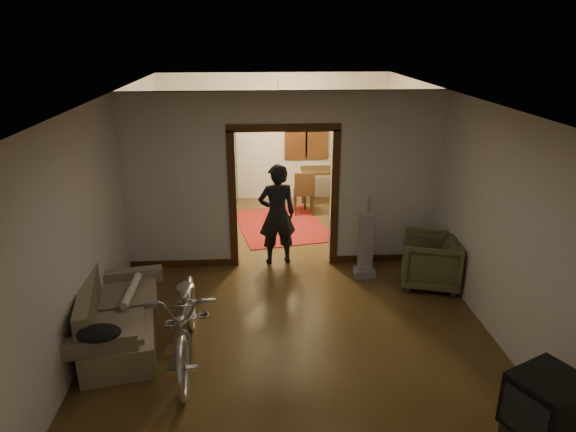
{
  "coord_description": "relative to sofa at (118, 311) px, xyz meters",
  "views": [
    {
      "loc": [
        -0.43,
        -7.01,
        3.64
      ],
      "look_at": [
        0.0,
        -0.3,
        1.2
      ],
      "focal_mm": 32.0,
      "sensor_mm": 36.0,
      "label": 1
    }
  ],
  "objects": [
    {
      "name": "floor",
      "position": [
        2.15,
        1.4,
        -0.41
      ],
      "size": [
        5.0,
        8.5,
        0.01
      ],
      "primitive_type": "cube",
      "color": "#3B2A13",
      "rests_on": "ground"
    },
    {
      "name": "ceiling",
      "position": [
        2.15,
        1.4,
        2.39
      ],
      "size": [
        5.0,
        8.5,
        0.01
      ],
      "primitive_type": "cube",
      "color": "white",
      "rests_on": "floor"
    },
    {
      "name": "wall_back",
      "position": [
        2.15,
        5.65,
        0.99
      ],
      "size": [
        5.0,
        0.02,
        2.8
      ],
      "primitive_type": "cube",
      "color": "beige",
      "rests_on": "floor"
    },
    {
      "name": "wall_left",
      "position": [
        -0.35,
        1.4,
        0.99
      ],
      "size": [
        0.02,
        8.5,
        2.8
      ],
      "primitive_type": "cube",
      "color": "beige",
      "rests_on": "floor"
    },
    {
      "name": "wall_right",
      "position": [
        4.65,
        1.4,
        0.99
      ],
      "size": [
        0.02,
        8.5,
        2.8
      ],
      "primitive_type": "cube",
      "color": "beige",
      "rests_on": "floor"
    },
    {
      "name": "partition_wall",
      "position": [
        2.15,
        2.15,
        0.99
      ],
      "size": [
        5.0,
        0.14,
        2.8
      ],
      "primitive_type": "cube",
      "color": "beige",
      "rests_on": "floor"
    },
    {
      "name": "door_casing",
      "position": [
        2.15,
        2.15,
        0.69
      ],
      "size": [
        1.74,
        0.2,
        2.32
      ],
      "primitive_type": "cube",
      "color": "#3B200D",
      "rests_on": "floor"
    },
    {
      "name": "far_window",
      "position": [
        2.85,
        5.61,
        1.14
      ],
      "size": [
        0.98,
        0.06,
        1.28
      ],
      "primitive_type": "cube",
      "color": "black",
      "rests_on": "wall_back"
    },
    {
      "name": "chandelier",
      "position": [
        2.15,
        3.9,
        1.94
      ],
      "size": [
        0.24,
        0.24,
        0.24
      ],
      "primitive_type": "sphere",
      "color": "#FFE0A5",
      "rests_on": "ceiling"
    },
    {
      "name": "light_switch",
      "position": [
        3.2,
        2.07,
        0.84
      ],
      "size": [
        0.08,
        0.01,
        0.12
      ],
      "primitive_type": "cube",
      "color": "silver",
      "rests_on": "partition_wall"
    },
    {
      "name": "sofa",
      "position": [
        0.0,
        0.0,
        0.0
      ],
      "size": [
        1.14,
        1.92,
        0.82
      ],
      "primitive_type": "cube",
      "rotation": [
        0.0,
        0.0,
        0.2
      ],
      "color": "brown",
      "rests_on": "floor"
    },
    {
      "name": "rolled_paper",
      "position": [
        0.1,
        0.3,
        0.12
      ],
      "size": [
        0.1,
        0.83,
        0.1
      ],
      "primitive_type": "cylinder",
      "rotation": [
        1.57,
        0.0,
        0.0
      ],
      "color": "beige",
      "rests_on": "sofa"
    },
    {
      "name": "jacket",
      "position": [
        0.05,
        -0.91,
        0.27
      ],
      "size": [
        0.46,
        0.34,
        0.13
      ],
      "primitive_type": "ellipsoid",
      "color": "black",
      "rests_on": "sofa"
    },
    {
      "name": "bicycle",
      "position": [
        0.89,
        -0.42,
        0.13
      ],
      "size": [
        0.83,
        2.08,
        1.08
      ],
      "primitive_type": "imported",
      "rotation": [
        0.0,
        0.0,
        0.06
      ],
      "color": "silver",
      "rests_on": "floor"
    },
    {
      "name": "armchair",
      "position": [
        4.3,
        1.22,
        -0.02
      ],
      "size": [
        1.06,
        1.04,
        0.77
      ],
      "primitive_type": "imported",
      "rotation": [
        0.0,
        0.0,
        -1.87
      ],
      "color": "#4E4F2C",
      "rests_on": "floor"
    },
    {
      "name": "crt_tv",
      "position": [
        4.09,
        -2.29,
        0.32
      ],
      "size": [
        0.73,
        0.7,
        0.49
      ],
      "primitive_type": "cube",
      "rotation": [
        0.0,
        0.0,
        0.45
      ],
      "color": "black",
      "rests_on": "tv_stand"
    },
    {
      "name": "vacuum",
      "position": [
        3.38,
        1.56,
        0.11
      ],
      "size": [
        0.37,
        0.33,
        1.04
      ],
      "primitive_type": "cube",
      "rotation": [
        0.0,
        0.0,
        0.27
      ],
      "color": "gray",
      "rests_on": "floor"
    },
    {
      "name": "person",
      "position": [
        2.04,
        2.16,
        0.43
      ],
      "size": [
        0.67,
        0.5,
        1.68
      ],
      "primitive_type": "imported",
      "rotation": [
        0.0,
        0.0,
        3.31
      ],
      "color": "black",
      "rests_on": "floor"
    },
    {
      "name": "oriental_rug",
      "position": [
        2.19,
        3.85,
        -0.4
      ],
      "size": [
        2.0,
        2.4,
        0.02
      ],
      "primitive_type": "cube",
      "rotation": [
        0.0,
        0.0,
        0.19
      ],
      "color": "maroon",
      "rests_on": "floor"
    },
    {
      "name": "locker",
      "position": [
        0.77,
        5.07,
        0.59
      ],
      "size": [
        1.07,
        0.69,
        2.01
      ],
      "primitive_type": "cube",
      "rotation": [
        0.0,
        0.0,
        -0.14
      ],
      "color": "#243922",
      "rests_on": "floor"
    },
    {
      "name": "globe",
      "position": [
        0.77,
        5.07,
        1.53
      ],
      "size": [
        0.27,
        0.27,
        0.27
      ],
      "primitive_type": "sphere",
      "color": "#1E5972",
      "rests_on": "locker"
    },
    {
      "name": "desk",
      "position": [
        3.25,
        4.98,
        0.0
      ],
      "size": [
        1.2,
        0.79,
        0.82
      ],
      "primitive_type": "cube",
      "rotation": [
        0.0,
        0.0,
        0.15
      ],
      "color": "#312010",
      "rests_on": "floor"
    },
    {
      "name": "desk_chair",
      "position": [
        2.7,
        4.52,
        0.06
      ],
      "size": [
        0.52,
        0.52,
        0.93
      ],
      "primitive_type": "cube",
      "rotation": [
        0.0,
        0.0,
        0.29
      ],
      "color": "#312010",
      "rests_on": "floor"
    }
  ]
}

